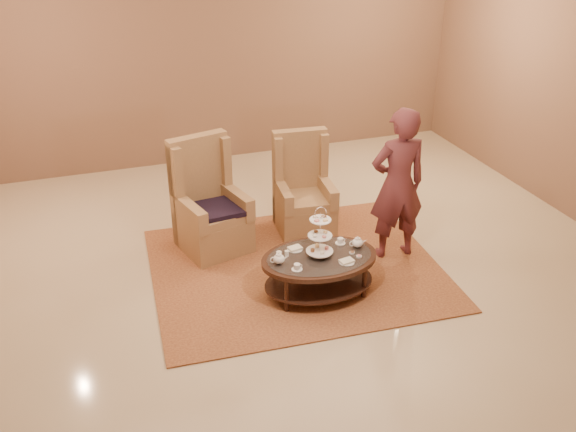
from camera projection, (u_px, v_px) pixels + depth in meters
name	position (u px, v px, depth m)	size (l,w,h in m)	color
ground	(297.00, 287.00, 7.06)	(8.00, 8.00, 0.00)	beige
ceiling	(297.00, 287.00, 7.06)	(8.00, 8.00, 0.02)	silver
wall_back	(209.00, 49.00, 9.62)	(8.00, 0.04, 3.50)	#855F48
rug	(296.00, 268.00, 7.40)	(3.40, 2.89, 0.02)	#A96E3C
tea_table	(319.00, 263.00, 6.79)	(1.28, 0.90, 1.05)	black
armchair_left	(209.00, 212.00, 7.67)	(0.90, 0.92, 1.37)	#A1774C
armchair_right	(303.00, 198.00, 8.11)	(0.74, 0.77, 1.26)	#A1774C
person	(398.00, 185.00, 7.28)	(0.69, 0.47, 1.83)	#562528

